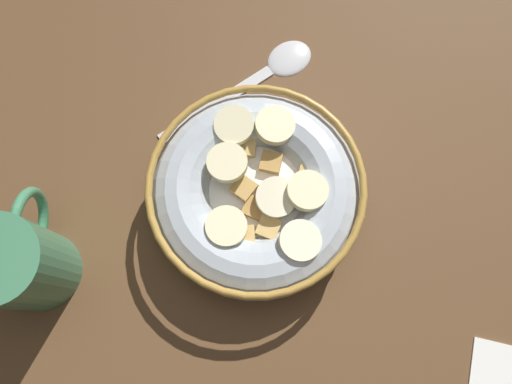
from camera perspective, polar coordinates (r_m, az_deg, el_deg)
name	(u,v)px	position (r cm, az deg, el deg)	size (l,w,h in cm)	color
ground_plane	(256,204)	(44.70, 0.00, -1.30)	(126.11, 126.11, 2.00)	brown
cereal_bowl	(256,193)	(41.09, 0.03, -0.08)	(17.23, 17.23, 5.45)	#B2BCC6
spoon	(270,69)	(47.88, 1.59, 13.60)	(12.19, 13.80, 0.80)	silver
coffee_mug	(21,263)	(42.30, -24.82, -7.18)	(9.29, 6.48, 8.59)	#3F7F59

